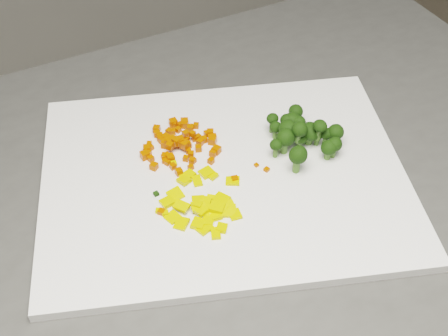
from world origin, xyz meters
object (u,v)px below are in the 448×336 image
pepper_pile (200,201)px  broccoli_pile (302,131)px  cutting_board (224,177)px  carrot_pile (179,140)px

pepper_pile → broccoli_pile: bearing=5.9°
cutting_board → carrot_pile: size_ratio=4.50×
cutting_board → broccoli_pile: (0.12, -0.01, 0.04)m
cutting_board → pepper_pile: (-0.06, -0.03, 0.01)m
pepper_pile → broccoli_pile: (0.17, 0.02, 0.02)m
cutting_board → carrot_pile: 0.08m
cutting_board → carrot_pile: (-0.02, 0.07, 0.02)m
broccoli_pile → cutting_board: bearing=173.1°
cutting_board → pepper_pile: 0.07m
carrot_pile → broccoli_pile: 0.16m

